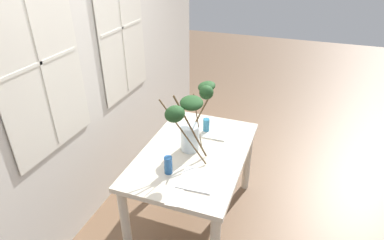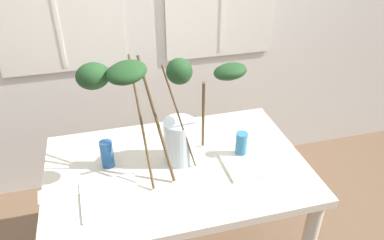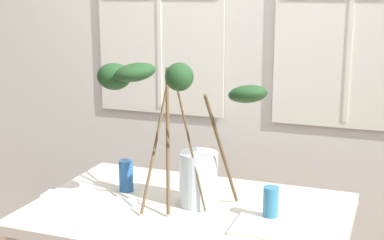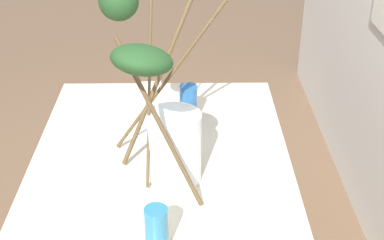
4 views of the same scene
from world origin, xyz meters
name	(u,v)px [view 1 (image 1 of 4)]	position (x,y,z in m)	size (l,w,h in m)	color
ground	(194,217)	(0.00, 0.00, 0.00)	(14.00, 14.00, 0.00)	brown
back_wall_with_windows	(86,75)	(0.00, 1.00, 1.34)	(4.82, 0.14, 2.67)	beige
dining_table	(194,162)	(0.00, 0.00, 0.66)	(1.32, 0.87, 0.78)	beige
vase_with_branches	(191,122)	(-0.04, 0.01, 1.09)	(0.78, 0.39, 0.64)	silver
drinking_glass_blue_left	(168,165)	(-0.34, 0.09, 0.85)	(0.07, 0.07, 0.15)	#235693
drinking_glass_blue_right	(206,125)	(0.35, 0.01, 0.84)	(0.06, 0.06, 0.14)	teal
plate_square_left	(197,180)	(-0.35, -0.15, 0.78)	(0.26, 0.26, 0.01)	white
plate_square_right	(215,133)	(0.35, -0.09, 0.78)	(0.24, 0.24, 0.01)	silver
napkin_folded	(175,197)	(-0.58, -0.06, 0.78)	(0.18, 0.09, 0.00)	silver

